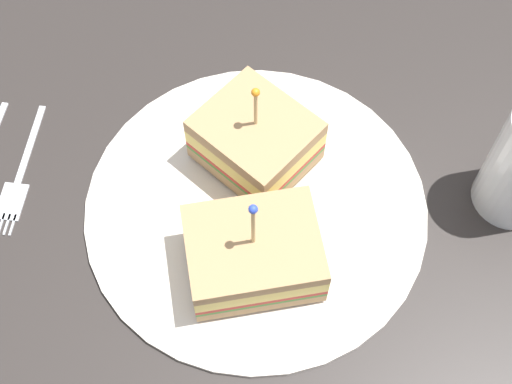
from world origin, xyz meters
The scene contains 5 objects.
ground_plane centered at (0.00, 0.00, -1.00)cm, with size 113.39×113.39×2.00cm, color #2D2826.
plate centered at (0.00, 0.00, 0.44)cm, with size 29.50×29.50×0.89cm, color silver.
sandwich_half_front centered at (-4.73, 0.78, 3.47)cm, with size 12.06×11.87×9.65cm.
sandwich_half_back centered at (5.59, -1.16, 3.21)cm, with size 8.10×10.41×10.17cm.
fork centered at (-5.96, -20.33, 0.18)cm, with size 13.18×4.95×0.35cm.
Camera 1 is at (28.47, -4.86, 55.10)cm, focal length 50.40 mm.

